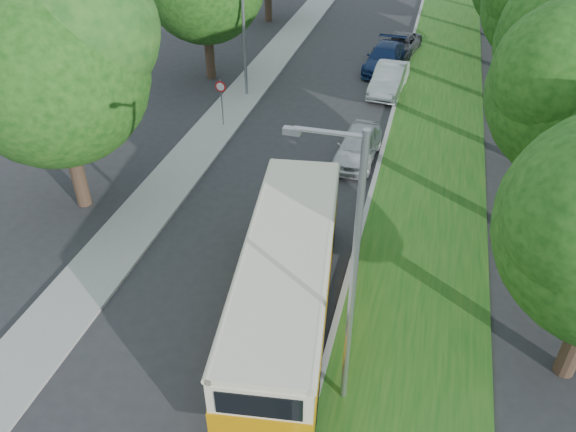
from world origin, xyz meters
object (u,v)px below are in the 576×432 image
(lamppost_far, at_px, (242,21))
(vintage_bus, at_px, (287,283))
(lamppost_near, at_px, (350,275))
(car_silver, at_px, (358,146))
(car_blue, at_px, (385,58))
(car_grey, at_px, (400,45))
(car_white, at_px, (389,79))

(lamppost_far, relative_size, vintage_bus, 0.76)
(lamppost_near, xyz_separation_m, car_silver, (-1.64, 12.92, -3.65))
(vintage_bus, height_order, car_blue, vintage_bus)
(car_silver, bearing_deg, car_grey, 91.42)
(car_grey, bearing_deg, lamppost_near, -78.47)
(lamppost_near, xyz_separation_m, vintage_bus, (-2.13, 2.47, -2.89))
(car_blue, bearing_deg, lamppost_far, -135.36)
(car_silver, distance_m, car_blue, 11.61)
(car_blue, bearing_deg, lamppost_near, -81.57)
(lamppost_near, relative_size, car_white, 1.74)
(car_grey, bearing_deg, car_white, -80.96)
(vintage_bus, distance_m, car_blue, 22.07)
(lamppost_far, height_order, car_white, lamppost_far)
(lamppost_near, relative_size, lamppost_far, 1.07)
(lamppost_near, height_order, car_grey, lamppost_near)
(lamppost_far, distance_m, car_silver, 9.77)
(car_silver, bearing_deg, car_blue, 94.20)
(lamppost_far, height_order, car_blue, lamppost_far)
(vintage_bus, relative_size, car_grey, 2.26)
(lamppost_near, xyz_separation_m, car_grey, (-1.21, 27.67, -3.76))
(lamppost_far, height_order, car_grey, lamppost_far)
(car_blue, relative_size, car_grey, 1.15)
(lamppost_far, xyz_separation_m, car_silver, (7.27, -5.58, -3.40))
(car_blue, bearing_deg, car_grey, 82.34)
(car_white, bearing_deg, lamppost_near, -82.39)
(vintage_bus, xyz_separation_m, car_white, (0.92, 18.64, -0.72))
(car_white, xyz_separation_m, car_grey, (0.00, 6.56, -0.15))
(car_silver, bearing_deg, lamppost_far, 145.56)
(vintage_bus, distance_m, car_grey, 25.23)
(lamppost_near, height_order, lamppost_far, lamppost_near)
(lamppost_near, bearing_deg, car_silver, 97.23)
(lamppost_far, bearing_deg, car_silver, -37.54)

